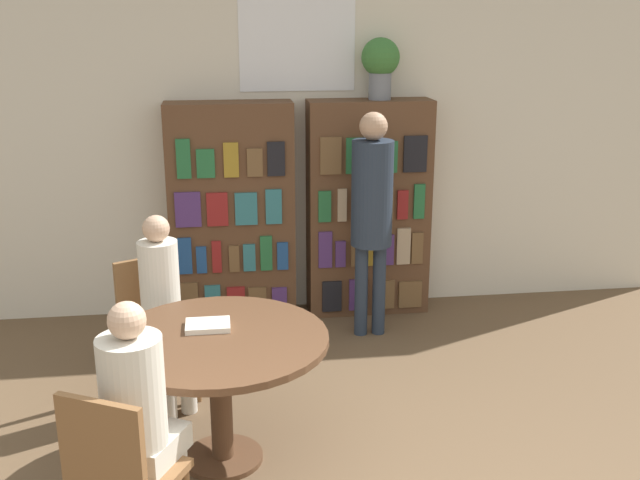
{
  "coord_description": "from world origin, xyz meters",
  "views": [
    {
      "loc": [
        -0.63,
        -2.43,
        2.38
      ],
      "look_at": [
        -0.04,
        1.92,
        1.05
      ],
      "focal_mm": 42.0,
      "sensor_mm": 36.0,
      "label": 1
    }
  ],
  "objects_px": {
    "chair_near_camera": "(120,473)",
    "bookshelf_left": "(232,214)",
    "seated_reader_left": "(164,303)",
    "librarian_standing": "(372,202)",
    "flower_vase": "(380,63)",
    "seated_reader_right": "(140,410)",
    "bookshelf_right": "(368,209)",
    "reading_table": "(219,358)",
    "chair_left_side": "(154,321)"
  },
  "relations": [
    {
      "from": "bookshelf_left",
      "to": "chair_left_side",
      "type": "height_order",
      "value": "bookshelf_left"
    },
    {
      "from": "reading_table",
      "to": "librarian_standing",
      "type": "xyz_separation_m",
      "value": [
        1.15,
        1.59,
        0.43
      ]
    },
    {
      "from": "bookshelf_left",
      "to": "librarian_standing",
      "type": "bearing_deg",
      "value": -26.08
    },
    {
      "from": "bookshelf_right",
      "to": "librarian_standing",
      "type": "bearing_deg",
      "value": -98.61
    },
    {
      "from": "chair_near_camera",
      "to": "librarian_standing",
      "type": "xyz_separation_m",
      "value": [
        1.58,
        2.4,
        0.54
      ]
    },
    {
      "from": "bookshelf_left",
      "to": "seated_reader_left",
      "type": "height_order",
      "value": "bookshelf_left"
    },
    {
      "from": "seated_reader_left",
      "to": "chair_near_camera",
      "type": "bearing_deg",
      "value": 59.75
    },
    {
      "from": "flower_vase",
      "to": "librarian_standing",
      "type": "relative_size",
      "value": 0.27
    },
    {
      "from": "chair_near_camera",
      "to": "librarian_standing",
      "type": "distance_m",
      "value": 2.93
    },
    {
      "from": "bookshelf_left",
      "to": "seated_reader_left",
      "type": "xyz_separation_m",
      "value": [
        -0.45,
        -1.42,
        -0.18
      ]
    },
    {
      "from": "chair_near_camera",
      "to": "seated_reader_right",
      "type": "height_order",
      "value": "seated_reader_right"
    },
    {
      "from": "seated_reader_left",
      "to": "bookshelf_left",
      "type": "bearing_deg",
      "value": -133.76
    },
    {
      "from": "bookshelf_left",
      "to": "flower_vase",
      "type": "distance_m",
      "value": 1.65
    },
    {
      "from": "seated_reader_left",
      "to": "bookshelf_right",
      "type": "bearing_deg",
      "value": -163.66
    },
    {
      "from": "seated_reader_right",
      "to": "librarian_standing",
      "type": "relative_size",
      "value": 0.72
    },
    {
      "from": "reading_table",
      "to": "chair_left_side",
      "type": "height_order",
      "value": "chair_left_side"
    },
    {
      "from": "bookshelf_right",
      "to": "chair_near_camera",
      "type": "distance_m",
      "value": 3.36
    },
    {
      "from": "flower_vase",
      "to": "chair_left_side",
      "type": "distance_m",
      "value": 2.61
    },
    {
      "from": "bookshelf_right",
      "to": "flower_vase",
      "type": "bearing_deg",
      "value": 3.76
    },
    {
      "from": "bookshelf_right",
      "to": "chair_near_camera",
      "type": "relative_size",
      "value": 1.93
    },
    {
      "from": "chair_left_side",
      "to": "librarian_standing",
      "type": "distance_m",
      "value": 1.81
    },
    {
      "from": "chair_left_side",
      "to": "seated_reader_left",
      "type": "xyz_separation_m",
      "value": [
        0.08,
        -0.17,
        0.18
      ]
    },
    {
      "from": "bookshelf_right",
      "to": "chair_near_camera",
      "type": "bearing_deg",
      "value": -119.68
    },
    {
      "from": "seated_reader_left",
      "to": "librarian_standing",
      "type": "relative_size",
      "value": 0.72
    },
    {
      "from": "chair_left_side",
      "to": "seated_reader_right",
      "type": "bearing_deg",
      "value": 66.11
    },
    {
      "from": "flower_vase",
      "to": "seated_reader_right",
      "type": "bearing_deg",
      "value": -120.89
    },
    {
      "from": "bookshelf_left",
      "to": "seated_reader_left",
      "type": "distance_m",
      "value": 1.5
    },
    {
      "from": "chair_left_side",
      "to": "librarian_standing",
      "type": "bearing_deg",
      "value": 179.68
    },
    {
      "from": "flower_vase",
      "to": "seated_reader_left",
      "type": "distance_m",
      "value": 2.54
    },
    {
      "from": "bookshelf_left",
      "to": "chair_near_camera",
      "type": "xyz_separation_m",
      "value": [
        -0.56,
        -2.91,
        -0.36
      ]
    },
    {
      "from": "bookshelf_left",
      "to": "chair_left_side",
      "type": "distance_m",
      "value": 1.41
    },
    {
      "from": "flower_vase",
      "to": "seated_reader_right",
      "type": "distance_m",
      "value": 3.46
    },
    {
      "from": "seated_reader_left",
      "to": "librarian_standing",
      "type": "height_order",
      "value": "librarian_standing"
    },
    {
      "from": "bookshelf_left",
      "to": "chair_near_camera",
      "type": "height_order",
      "value": "bookshelf_left"
    },
    {
      "from": "chair_near_camera",
      "to": "bookshelf_left",
      "type": "bearing_deg",
      "value": 106.99
    },
    {
      "from": "bookshelf_left",
      "to": "reading_table",
      "type": "distance_m",
      "value": 2.1
    },
    {
      "from": "flower_vase",
      "to": "chair_near_camera",
      "type": "relative_size",
      "value": 0.52
    },
    {
      "from": "chair_near_camera",
      "to": "seated_reader_left",
      "type": "xyz_separation_m",
      "value": [
        0.11,
        1.48,
        0.18
      ]
    },
    {
      "from": "flower_vase",
      "to": "seated_reader_left",
      "type": "bearing_deg",
      "value": -138.7
    },
    {
      "from": "bookshelf_right",
      "to": "reading_table",
      "type": "relative_size",
      "value": 1.48
    },
    {
      "from": "flower_vase",
      "to": "chair_left_side",
      "type": "height_order",
      "value": "flower_vase"
    },
    {
      "from": "flower_vase",
      "to": "librarian_standing",
      "type": "distance_m",
      "value": 1.1
    },
    {
      "from": "bookshelf_left",
      "to": "librarian_standing",
      "type": "relative_size",
      "value": 1.02
    },
    {
      "from": "bookshelf_left",
      "to": "librarian_standing",
      "type": "xyz_separation_m",
      "value": [
        1.02,
        -0.5,
        0.18
      ]
    },
    {
      "from": "chair_near_camera",
      "to": "librarian_standing",
      "type": "relative_size",
      "value": 0.53
    },
    {
      "from": "librarian_standing",
      "to": "chair_left_side",
      "type": "bearing_deg",
      "value": -154.13
    },
    {
      "from": "flower_vase",
      "to": "librarian_standing",
      "type": "bearing_deg",
      "value": -106.5
    },
    {
      "from": "bookshelf_right",
      "to": "flower_vase",
      "type": "height_order",
      "value": "flower_vase"
    },
    {
      "from": "seated_reader_left",
      "to": "seated_reader_right",
      "type": "xyz_separation_m",
      "value": [
        -0.02,
        -1.33,
        0.02
      ]
    },
    {
      "from": "bookshelf_right",
      "to": "seated_reader_left",
      "type": "xyz_separation_m",
      "value": [
        -1.55,
        -1.42,
        -0.18
      ]
    }
  ]
}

